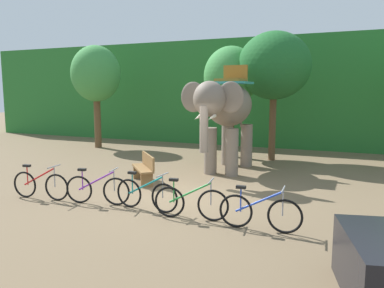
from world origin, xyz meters
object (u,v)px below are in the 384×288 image
Objects in this scene: bike_purple at (97,189)px; tree_right at (231,78)px; tree_far_right at (274,66)px; elephant at (227,110)px; bike_blue at (260,212)px; tree_center_right at (96,74)px; bike_teal at (146,194)px; wooden_bench at (145,167)px; bike_red at (40,185)px; bike_green at (191,202)px.

tree_right is at bearing 83.34° from bike_purple.
elephant is at bearing -109.33° from tree_far_right.
bike_purple is at bearing 177.38° from bike_blue.
tree_center_right is 2.98× the size of bike_teal.
bike_blue is at bearing -5.41° from bike_teal.
wooden_bench is (-4.24, 2.66, 0.09)m from bike_blue.
bike_blue is at bearing 0.20° from bike_red.
bike_teal is at bearing 174.59° from bike_blue.
tree_right reaches higher than wooden_bench.
tree_far_right is 3.05× the size of bike_teal.
tree_far_right reaches higher than bike_green.
tree_center_right is 8.79m from wooden_bench.
bike_red is at bearing -107.49° from tree_right.
elephant is at bearing 85.41° from bike_teal.
tree_far_right is 8.79m from bike_green.
bike_teal is at bearing 5.36° from bike_red.
elephant is 2.46× the size of bike_purple.
bike_red is (4.38, -8.27, -3.28)m from tree_center_right.
bike_purple is 1.37m from bike_teal.
bike_purple is (-1.77, -5.03, -1.82)m from elephant.
tree_right is at bearing 72.51° from bike_red.
bike_purple and bike_blue have the same top height.
elephant is (0.82, -3.06, -1.21)m from tree_right.
bike_red is at bearing -118.64° from tree_far_right.
tree_right is at bearing 101.47° from bike_green.
bike_red is 1.00× the size of bike_teal.
tree_far_right reaches higher than bike_blue.
tree_far_right is 8.97m from bike_blue.
bike_green is at bearing -8.48° from bike_teal.
elephant reaches higher than bike_green.
elephant is 2.99× the size of wooden_bench.
bike_blue is at bearing -80.44° from tree_far_right.
bike_teal is (-0.40, -4.96, -1.82)m from elephant.
tree_right is 1.90m from tree_far_right.
bike_green is (1.66, -8.20, -3.03)m from tree_right.
tree_far_right is (8.85, -0.09, 0.17)m from tree_center_right.
elephant reaches higher than wooden_bench.
tree_far_right reaches higher than tree_right.
bike_green is at bearing -78.53° from tree_right.
tree_right is at bearing 79.79° from wooden_bench.
bike_red is (-3.44, -5.24, -1.82)m from elephant.
bike_red and bike_blue have the same top height.
bike_red is (-4.47, -8.18, -3.45)m from tree_far_right.
bike_red is 1.00× the size of bike_blue.
bike_purple is at bearing -53.12° from tree_center_right.
bike_teal is (3.04, 0.29, 0.00)m from bike_red.
tree_right is at bearing 105.03° from elephant.
bike_blue is at bearing -68.71° from tree_right.
bike_red and bike_green have the same top height.
wooden_bench is (-1.01, -5.63, -2.93)m from tree_right.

